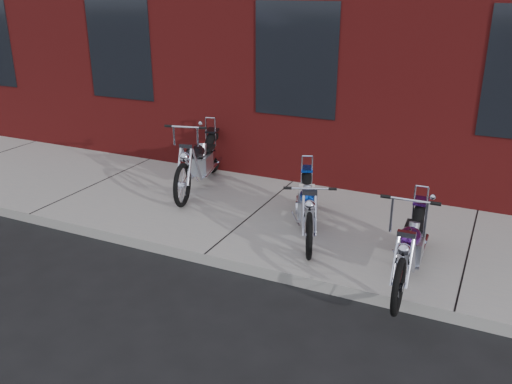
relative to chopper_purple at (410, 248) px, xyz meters
The scene contains 5 objects.
ground 2.53m from the chopper_purple, 167.93° to the right, with size 120.00×120.00×0.00m, color black.
sidewalk 2.65m from the chopper_purple, 157.90° to the left, with size 22.00×3.00×0.15m, color #A49E92.
chopper_purple is the anchor object (origin of this frame).
chopper_blue 1.64m from the chopper_purple, 155.58° to the left, with size 0.88×1.96×0.90m.
chopper_third 4.05m from the chopper_purple, 156.92° to the left, with size 0.76×2.32×1.20m.
Camera 1 is at (3.19, -5.22, 3.32)m, focal length 38.00 mm.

